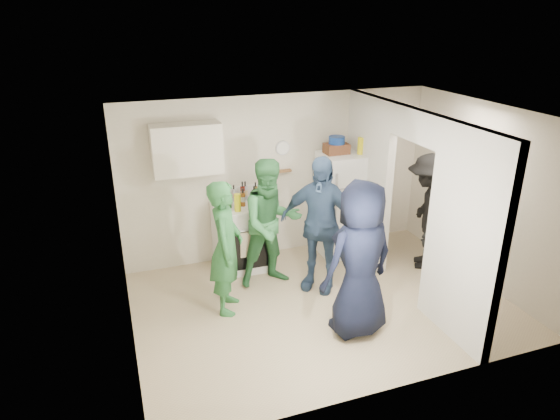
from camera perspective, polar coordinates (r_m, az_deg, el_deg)
The scene contains 38 objects.
floor at distance 6.74m, azimuth 4.78°, elevation -10.65°, with size 4.80×4.80×0.00m, color tan.
wall_back at distance 7.64m, azimuth -0.12°, elevation 3.84°, with size 4.80×4.80×0.00m, color silver.
wall_front at distance 4.83m, azimuth 13.54°, elevation -8.13°, with size 4.80×4.80×0.00m, color silver.
wall_left at distance 5.67m, azimuth -17.61°, elevation -3.88°, with size 3.40×3.40×0.00m, color silver.
wall_right at distance 7.43m, azimuth 22.26°, elevation 1.64°, with size 3.40×3.40×0.00m, color silver.
ceiling at distance 5.79m, azimuth 5.56°, elevation 10.69°, with size 4.80×4.80×0.00m, color white.
partition_pier_back at distance 7.59m, azimuth 9.99°, elevation 3.40°, with size 0.12×1.20×2.50m, color silver.
partition_pier_front at distance 5.92m, azimuth 20.30°, elevation -3.13°, with size 0.12×1.20×2.50m, color silver.
partition_header at distance 6.42m, azimuth 15.39°, elevation 9.30°, with size 0.12×1.00×0.40m, color silver.
stove at distance 7.43m, azimuth -4.27°, elevation -2.97°, with size 0.84×0.70×1.00m, color white.
upper_cabinet at distance 6.97m, azimuth -10.61°, elevation 6.85°, with size 0.95×0.34×0.70m, color silver.
fridge at distance 7.81m, azimuth 7.01°, elevation 0.66°, with size 0.67×0.65×1.62m, color white.
wicker_basket at distance 7.53m, azimuth 6.47°, elevation 6.99°, with size 0.35×0.25×0.15m, color brown.
blue_bowl at distance 7.50m, azimuth 6.51°, elevation 7.95°, with size 0.24×0.24×0.11m, color navy.
yellow_cup_stack_top at distance 7.54m, azimuth 9.19°, elevation 7.24°, with size 0.09×0.09×0.25m, color yellow.
wall_clock at distance 7.51m, azimuth 0.29°, elevation 7.11°, with size 0.22×0.22×0.03m, color white.
spice_shelf at distance 7.56m, azimuth 0.01°, elevation 4.45°, with size 0.35×0.08×0.03m, color olive.
nook_window at distance 7.44m, azimuth 21.59°, elevation 5.02°, with size 0.03×0.70×0.80m, color black.
nook_window_frame at distance 7.43m, azimuth 21.50°, elevation 5.02°, with size 0.04×0.76×0.86m, color white.
nook_valance at distance 7.33m, azimuth 21.73°, elevation 7.61°, with size 0.04×0.82×0.18m, color white.
yellow_cup_stack_stove at distance 6.96m, azimuth -4.88°, elevation 0.85°, with size 0.09×0.09×0.25m, color yellow.
red_cup at distance 7.09m, azimuth -2.25°, elevation 0.74°, with size 0.09×0.09×0.12m, color #BD0C35.
person_green_left at distance 6.25m, azimuth -6.19°, elevation -4.30°, with size 0.64×0.42×1.74m, color #2C6E3A.
person_green_center at distance 6.81m, azimuth -1.02°, elevation -1.56°, with size 0.88×0.69×1.82m, color #388046.
person_denim at distance 6.70m, azimuth 4.54°, elevation -1.65°, with size 1.11×0.46×1.90m, color #334C6F.
person_navy at distance 5.82m, azimuth 9.11°, elevation -5.67°, with size 0.93×0.61×1.90m, color black.
person_nook at distance 7.62m, azimuth 16.39°, elevation -0.20°, with size 1.12×0.64×1.73m, color black.
bottle_a at distance 7.24m, azimuth -6.84°, elevation 1.85°, with size 0.06×0.06×0.31m, color brown.
bottle_b at distance 7.09m, azimuth -5.83°, elevation 1.25°, with size 0.07×0.07×0.26m, color #1D5724.
bottle_c at distance 7.33m, azimuth -5.30°, elevation 1.92°, with size 0.06×0.06×0.25m, color silver.
bottle_d at distance 7.14m, azimuth -4.28°, elevation 1.47°, with size 0.07×0.07×0.26m, color brown.
bottle_e at distance 7.36m, azimuth -3.99°, elevation 2.22°, with size 0.07×0.07×0.29m, color #B3BAC7.
bottle_f at distance 7.26m, azimuth -2.97°, elevation 1.80°, with size 0.07×0.07×0.25m, color black.
bottle_g at distance 7.39m, azimuth -2.81°, elevation 2.22°, with size 0.06×0.06×0.26m, color brown.
bottle_h at distance 7.00m, azimuth -6.51°, elevation 1.03°, with size 0.07×0.07×0.28m, color #A1A6AD.
bottle_i at distance 7.30m, azimuth -4.30°, elevation 2.11°, with size 0.07×0.07×0.30m, color #601810.
bottle_j at distance 7.15m, azimuth -1.92°, elevation 1.79°, with size 0.07×0.07×0.32m, color #1B502A.
bottle_k at distance 7.15m, azimuth -6.24°, elevation 1.64°, with size 0.06×0.06×0.31m, color maroon.
Camera 1 is at (-2.41, -5.15, 3.62)m, focal length 32.00 mm.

